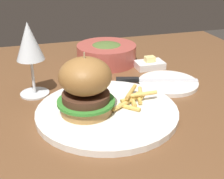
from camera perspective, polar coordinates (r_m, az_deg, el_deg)
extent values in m
cube|color=brown|center=(0.80, -5.28, -1.76)|extent=(1.24, 0.91, 0.04)
cylinder|color=brown|center=(1.48, 13.76, -5.13)|extent=(0.06, 0.06, 0.70)
cylinder|color=white|center=(0.68, -0.90, -4.06)|extent=(0.31, 0.31, 0.01)
cylinder|color=#B78447|center=(0.66, -4.72, -3.25)|extent=(0.11, 0.11, 0.02)
cylinder|color=#38842D|center=(0.65, -4.76, -2.16)|extent=(0.12, 0.12, 0.01)
cylinder|color=#4C2D1E|center=(0.65, -4.79, -1.30)|extent=(0.10, 0.10, 0.02)
ellipsoid|color=#9C6A35|center=(0.63, -4.94, 2.46)|extent=(0.11, 0.11, 0.08)
cylinder|color=#CCB78C|center=(0.62, -5.03, 4.59)|extent=(0.00, 0.00, 0.05)
cylinder|color=#E0B251|center=(0.67, 3.22, -3.29)|extent=(0.04, 0.04, 0.01)
cylinder|color=gold|center=(0.69, 3.86, -2.31)|extent=(0.02, 0.05, 0.01)
cylinder|color=#EABC5B|center=(0.73, 5.24, -0.59)|extent=(0.02, 0.05, 0.01)
cylinder|color=#E0B251|center=(0.70, 3.78, -1.63)|extent=(0.06, 0.02, 0.01)
cylinder|color=#EABC5B|center=(0.68, 1.94, -2.79)|extent=(0.06, 0.04, 0.01)
cylinder|color=#EABC5B|center=(0.70, 5.49, -0.87)|extent=(0.07, 0.01, 0.01)
cylinder|color=#E0B251|center=(0.71, 4.95, -1.52)|extent=(0.02, 0.05, 0.01)
cylinder|color=gold|center=(0.71, 3.49, -0.44)|extent=(0.05, 0.06, 0.01)
cylinder|color=#EABC5B|center=(0.70, 3.78, -1.96)|extent=(0.02, 0.05, 0.01)
cylinder|color=silver|center=(0.79, -13.91, -0.69)|extent=(0.07, 0.07, 0.00)
cylinder|color=silver|center=(0.78, -14.25, 2.33)|extent=(0.01, 0.01, 0.09)
cone|color=silver|center=(0.75, -14.96, 8.55)|extent=(0.07, 0.07, 0.09)
cylinder|color=white|center=(0.83, 10.21, 1.17)|extent=(0.16, 0.16, 0.01)
cube|color=silver|center=(0.83, 10.25, 1.65)|extent=(0.15, 0.06, 0.00)
cube|color=black|center=(0.82, 2.85, 1.83)|extent=(0.06, 0.03, 0.01)
cube|color=white|center=(0.94, 6.87, 4.51)|extent=(0.08, 0.06, 0.02)
cube|color=#F4E58C|center=(0.94, 6.92, 5.54)|extent=(0.03, 0.02, 0.02)
cylinder|color=#B24C42|center=(0.97, -1.01, 6.51)|extent=(0.18, 0.18, 0.06)
ellipsoid|color=#4C662D|center=(0.96, -1.02, 7.82)|extent=(0.10, 0.10, 0.02)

